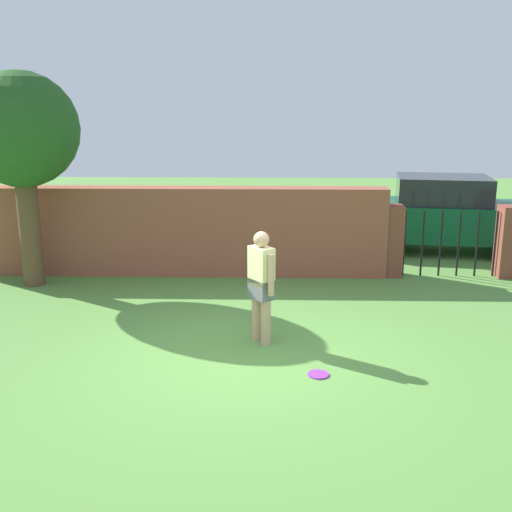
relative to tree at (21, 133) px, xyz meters
name	(u,v)px	position (x,y,z in m)	size (l,w,h in m)	color
ground_plane	(245,357)	(4.12, -3.28, -2.80)	(40.00, 40.00, 0.00)	#568C3D
brick_wall	(178,231)	(2.62, 0.80, -1.93)	(8.15, 0.50, 1.74)	brown
tree	(21,133)	(0.00, 0.00, 0.00)	(2.06, 2.06, 3.90)	brown
person	(261,282)	(4.32, -2.73, -1.91)	(0.39, 0.45, 1.62)	tan
fence_gate	(450,241)	(7.94, 0.80, -2.10)	(2.75, 0.44, 1.40)	brown
car	(441,214)	(8.32, 2.88, -1.94)	(4.40, 2.40, 1.72)	#0C4C2D
frisbee_purple	(318,374)	(5.06, -3.81, -2.79)	(0.27, 0.27, 0.02)	purple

